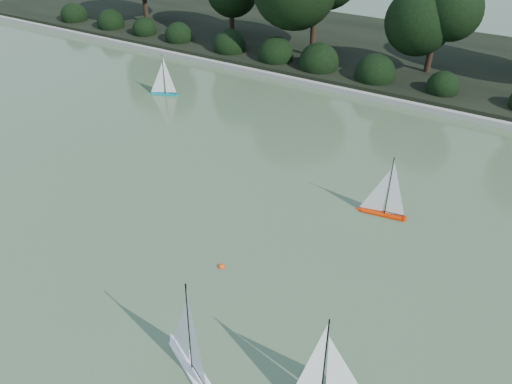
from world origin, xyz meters
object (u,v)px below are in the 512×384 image
sailboat_orange (380,204)px  sailboat_teal (162,88)px  race_buoy (221,267)px  sailboat_white_a (186,349)px

sailboat_orange → sailboat_teal: 8.45m
sailboat_teal → sailboat_orange: bearing=-18.2°
sailboat_orange → sailboat_teal: (-8.02, 2.64, -0.02)m
race_buoy → sailboat_teal: bearing=136.9°
sailboat_white_a → sailboat_teal: sailboat_white_a is taller
sailboat_white_a → race_buoy: 2.13m
sailboat_orange → sailboat_teal: size_ratio=1.11×
race_buoy → sailboat_orange: bearing=57.7°
sailboat_orange → race_buoy: 3.63m
race_buoy → sailboat_white_a: bearing=-69.9°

